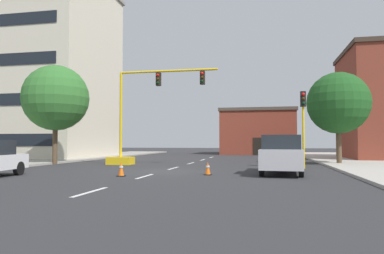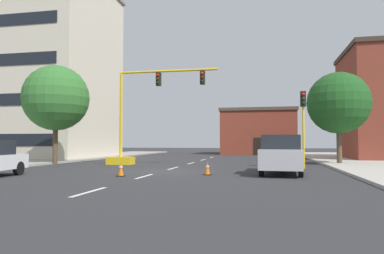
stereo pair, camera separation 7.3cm
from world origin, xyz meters
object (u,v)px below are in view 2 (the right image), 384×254
at_px(traffic_cone_roadside_b, 207,169).
at_px(traffic_cone_roadside_a, 121,169).
at_px(traffic_signal_gantry, 133,135).
at_px(pickup_truck_silver, 281,155).
at_px(tree_right_mid, 338,103).
at_px(tree_left_near, 56,98).
at_px(traffic_light_pole_right, 303,112).

bearing_deg(traffic_cone_roadside_b, traffic_cone_roadside_a, -158.84).
relative_size(traffic_signal_gantry, traffic_cone_roadside_a, 11.34).
height_order(traffic_signal_gantry, traffic_cone_roadside_b, traffic_signal_gantry).
bearing_deg(pickup_truck_silver, traffic_signal_gantry, 151.25).
distance_m(tree_right_mid, traffic_cone_roadside_b, 13.25).
relative_size(tree_left_near, traffic_cone_roadside_a, 10.32).
bearing_deg(traffic_signal_gantry, traffic_cone_roadside_b, -47.13).
bearing_deg(traffic_signal_gantry, traffic_light_pole_right, -7.73).
bearing_deg(traffic_cone_roadside_a, tree_left_near, 137.08).
distance_m(traffic_light_pole_right, traffic_cone_roadside_a, 11.94).
height_order(tree_right_mid, traffic_cone_roadside_a, tree_right_mid).
height_order(tree_left_near, traffic_cone_roadside_b, tree_left_near).
xyz_separation_m(traffic_cone_roadside_a, traffic_cone_roadside_b, (3.95, 1.53, -0.03)).
relative_size(tree_right_mid, traffic_cone_roadside_a, 9.39).
height_order(traffic_light_pole_right, pickup_truck_silver, traffic_light_pole_right).
bearing_deg(pickup_truck_silver, traffic_cone_roadside_b, -157.95).
relative_size(pickup_truck_silver, traffic_cone_roadside_a, 7.74).
height_order(tree_left_near, pickup_truck_silver, tree_left_near).
relative_size(tree_right_mid, pickup_truck_silver, 1.21).
distance_m(pickup_truck_silver, traffic_cone_roadside_a, 8.20).
xyz_separation_m(tree_right_mid, traffic_cone_roadside_a, (-11.97, -11.24, -4.10)).
distance_m(traffic_signal_gantry, pickup_truck_silver, 11.75).
xyz_separation_m(traffic_light_pole_right, traffic_cone_roadside_a, (-9.11, -7.03, -3.18)).
bearing_deg(traffic_cone_roadside_a, traffic_cone_roadside_b, 21.16).
distance_m(traffic_signal_gantry, tree_left_near, 6.47).
height_order(traffic_light_pole_right, tree_left_near, tree_left_near).
xyz_separation_m(traffic_light_pole_right, pickup_truck_silver, (-1.50, -4.02, -2.55)).
bearing_deg(pickup_truck_silver, traffic_light_pole_right, 69.50).
bearing_deg(tree_left_near, pickup_truck_silver, -16.84).
relative_size(tree_right_mid, traffic_cone_roadside_b, 10.22).
bearing_deg(tree_right_mid, traffic_light_pole_right, -124.24).
xyz_separation_m(traffic_signal_gantry, tree_right_mid, (14.61, 2.61, 2.27)).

